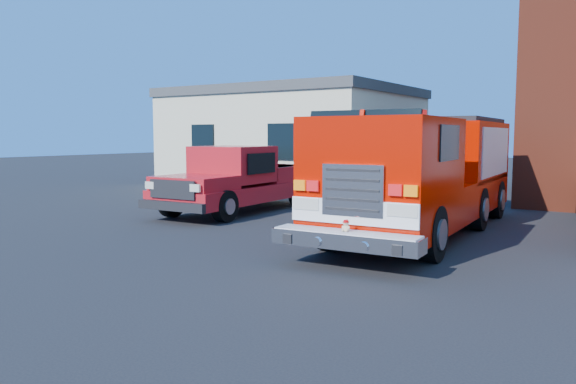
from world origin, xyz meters
The scene contains 4 objects.
ground centered at (0.00, 0.00, 0.00)m, with size 100.00×100.00×0.00m, color black.
side_building centered at (-9.00, 13.00, 2.20)m, with size 10.20×8.20×4.35m.
fire_engine centered at (0.72, 3.49, 1.40)m, with size 2.91×8.91×2.71m.
pickup_truck centered at (-5.14, 3.98, 0.91)m, with size 2.36×5.98×1.93m.
Camera 1 is at (5.14, -9.03, 2.25)m, focal length 35.00 mm.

